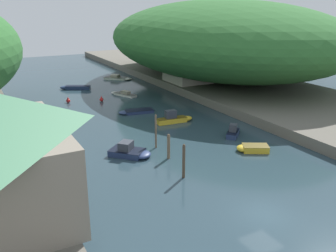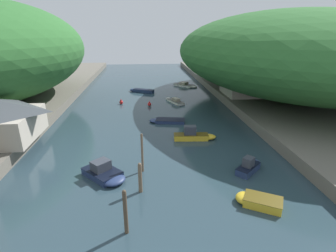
{
  "view_description": "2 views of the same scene",
  "coord_description": "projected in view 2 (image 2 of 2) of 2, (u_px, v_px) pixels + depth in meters",
  "views": [
    {
      "loc": [
        -17.67,
        -17.87,
        14.85
      ],
      "look_at": [
        1.07,
        16.79,
        1.79
      ],
      "focal_mm": 40.0,
      "sensor_mm": 36.0,
      "label": 1
    },
    {
      "loc": [
        -0.77,
        -5.44,
        12.16
      ],
      "look_at": [
        2.13,
        24.02,
        1.23
      ],
      "focal_mm": 28.0,
      "sensor_mm": 36.0,
      "label": 2
    }
  ],
  "objects": [
    {
      "name": "water_surface",
      "position": [
        149.0,
        120.0,
        37.37
      ],
      "size": [
        130.0,
        130.0,
        0.0
      ],
      "primitive_type": "plane",
      "color": "#283D47",
      "rests_on": "ground"
    },
    {
      "name": "right_bank",
      "position": [
        310.0,
        111.0,
        39.37
      ],
      "size": [
        22.0,
        120.0,
        1.27
      ],
      "color": "#666056",
      "rests_on": "ground"
    },
    {
      "name": "hillside_right",
      "position": [
        288.0,
        52.0,
        46.5
      ],
      "size": [
        38.31,
        53.63,
        14.23
      ],
      "color": "#2D662D",
      "rests_on": "right_bank"
    },
    {
      "name": "right_bank_cottage",
      "position": [
        244.0,
        82.0,
        46.03
      ],
      "size": [
        7.02,
        7.78,
        4.32
      ],
      "color": "#B2A899",
      "rests_on": "right_bank"
    },
    {
      "name": "boat_near_quay",
      "position": [
        195.0,
        135.0,
        30.66
      ],
      "size": [
        5.03,
        1.6,
        1.68
      ],
      "rotation": [
        0.0,
        0.0,
        4.63
      ],
      "color": "gold",
      "rests_on": "water_surface"
    },
    {
      "name": "boat_far_right_bank",
      "position": [
        141.0,
        91.0,
        53.99
      ],
      "size": [
        5.37,
        3.61,
        0.65
      ],
      "rotation": [
        0.0,
        0.0,
        1.1
      ],
      "color": "navy",
      "rests_on": "water_surface"
    },
    {
      "name": "boat_red_skiff",
      "position": [
        250.0,
        166.0,
        23.87
      ],
      "size": [
        3.3,
        3.15,
        1.48
      ],
      "rotation": [
        0.0,
        0.0,
        5.45
      ],
      "color": "navy",
      "rests_on": "water_surface"
    },
    {
      "name": "boat_yellow_tender",
      "position": [
        166.0,
        121.0,
        36.52
      ],
      "size": [
        5.2,
        2.62,
        0.43
      ],
      "rotation": [
        0.0,
        0.0,
        1.39
      ],
      "color": "navy",
      "rests_on": "water_surface"
    },
    {
      "name": "boat_mid_channel",
      "position": [
        186.0,
        85.0,
        59.48
      ],
      "size": [
        5.51,
        5.41,
        0.92
      ],
      "rotation": [
        0.0,
        0.0,
        3.95
      ],
      "color": "silver",
      "rests_on": "water_surface"
    },
    {
      "name": "boat_cabin_cruiser",
      "position": [
        174.0,
        101.0,
        46.58
      ],
      "size": [
        3.26,
        5.36,
        0.85
      ],
      "rotation": [
        0.0,
        0.0,
        0.4
      ],
      "color": "silver",
      "rests_on": "water_surface"
    },
    {
      "name": "boat_small_dinghy",
      "position": [
        257.0,
        201.0,
        19.24
      ],
      "size": [
        3.62,
        2.95,
        0.67
      ],
      "rotation": [
        0.0,
        0.0,
        1.06
      ],
      "color": "gold",
      "rests_on": "water_surface"
    },
    {
      "name": "boat_open_rowboat",
      "position": [
        105.0,
        173.0,
        22.7
      ],
      "size": [
        4.4,
        4.53,
        1.47
      ],
      "rotation": [
        0.0,
        0.0,
        3.89
      ],
      "color": "navy",
      "rests_on": "water_surface"
    },
    {
      "name": "mooring_post_nearest",
      "position": [
        125.0,
        212.0,
        16.13
      ],
      "size": [
        0.26,
        0.26,
        3.18
      ],
      "color": "#4C3D2D",
      "rests_on": "water_surface"
    },
    {
      "name": "mooring_post_second",
      "position": [
        140.0,
        178.0,
        20.45
      ],
      "size": [
        0.31,
        0.31,
        2.58
      ],
      "color": "brown",
      "rests_on": "water_surface"
    },
    {
      "name": "mooring_post_middle",
      "position": [
        142.0,
        153.0,
        23.26
      ],
      "size": [
        0.2,
        0.2,
        3.71
      ],
      "color": "brown",
      "rests_on": "water_surface"
    },
    {
      "name": "channel_buoy_near",
      "position": [
        121.0,
        102.0,
        45.27
      ],
      "size": [
        0.63,
        0.63,
        0.94
      ],
      "color": "red",
      "rests_on": "water_surface"
    },
    {
      "name": "channel_buoy_far",
      "position": [
        149.0,
        104.0,
        44.17
      ],
      "size": [
        0.61,
        0.61,
        0.91
      ],
      "color": "red",
      "rests_on": "water_surface"
    }
  ]
}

